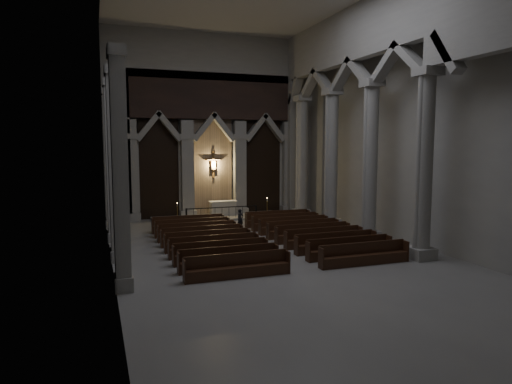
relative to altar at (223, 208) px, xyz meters
The scene contains 11 objects.
room 13.08m from the altar, 92.38° to the right, with size 24.00×24.10×12.00m.
sanctuary_wall 6.03m from the altar, 133.46° to the left, with size 14.00×0.77×12.00m.
right_arcade 13.11m from the altar, 62.59° to the right, with size 1.00×24.00×12.00m.
left_pilasters 10.94m from the altar, 133.68° to the right, with size 0.60×13.00×8.03m.
sanctuary_step 0.84m from the altar, 135.63° to the right, with size 8.50×2.60×0.15m, color #9C9991.
altar is the anchor object (origin of this frame).
altar_rail 1.54m from the altar, 107.35° to the right, with size 4.66×0.09×0.91m.
candle_stand_left 3.50m from the altar, 159.30° to the right, with size 0.21×0.21×1.26m.
candle_stand_right 3.19m from the altar, 42.30° to the right, with size 0.24×0.24×1.45m.
pews 8.89m from the altar, 92.97° to the right, with size 9.43×9.78×0.90m.
worshipper 4.69m from the altar, 93.10° to the right, with size 0.43×0.28×1.18m, color black.
Camera 1 is at (-7.53, -18.15, 4.95)m, focal length 32.00 mm.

